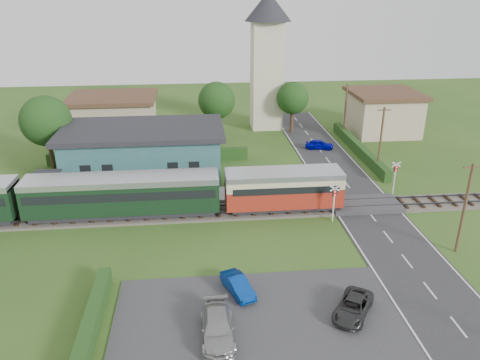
{
  "coord_description": "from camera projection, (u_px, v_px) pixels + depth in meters",
  "views": [
    {
      "loc": [
        -4.71,
        -34.29,
        18.34
      ],
      "look_at": [
        -0.95,
        4.0,
        2.21
      ],
      "focal_mm": 35.0,
      "sensor_mm": 36.0,
      "label": 1
    }
  ],
  "objects": [
    {
      "name": "ground",
      "position": [
        256.0,
        222.0,
        38.99
      ],
      "size": [
        120.0,
        120.0,
        0.0
      ],
      "primitive_type": "plane",
      "color": "#2D4C19"
    },
    {
      "name": "railway_track",
      "position": [
        253.0,
        211.0,
        40.78
      ],
      "size": [
        76.0,
        3.2,
        0.49
      ],
      "color": "#4C443D",
      "rests_on": "ground"
    },
    {
      "name": "road",
      "position": [
        372.0,
        217.0,
        39.88
      ],
      "size": [
        6.0,
        70.0,
        0.05
      ],
      "primitive_type": "cube",
      "color": "#28282B",
      "rests_on": "ground"
    },
    {
      "name": "car_park",
      "position": [
        257.0,
        317.0,
        27.82
      ],
      "size": [
        17.0,
        9.0,
        0.08
      ],
      "primitive_type": "cube",
      "color": "#333335",
      "rests_on": "ground"
    },
    {
      "name": "crossing_deck",
      "position": [
        364.0,
        204.0,
        41.64
      ],
      "size": [
        6.2,
        3.4,
        0.45
      ],
      "primitive_type": "cube",
      "color": "#333335",
      "rests_on": "ground"
    },
    {
      "name": "platform",
      "position": [
        140.0,
        199.0,
        42.77
      ],
      "size": [
        30.0,
        3.0,
        0.45
      ],
      "primitive_type": "cube",
      "color": "gray",
      "rests_on": "ground"
    },
    {
      "name": "equipment_hut",
      "position": [
        48.0,
        187.0,
        41.46
      ],
      "size": [
        2.3,
        2.3,
        2.55
      ],
      "color": "beige",
      "rests_on": "platform"
    },
    {
      "name": "station_building",
      "position": [
        144.0,
        152.0,
        47.13
      ],
      "size": [
        16.0,
        9.0,
        5.3
      ],
      "color": "#33706E",
      "rests_on": "ground"
    },
    {
      "name": "train",
      "position": [
        84.0,
        196.0,
        38.7
      ],
      "size": [
        43.2,
        2.9,
        3.4
      ],
      "color": "#232328",
      "rests_on": "ground"
    },
    {
      "name": "church_tower",
      "position": [
        267.0,
        51.0,
        61.18
      ],
      "size": [
        6.0,
        6.0,
        17.6
      ],
      "color": "beige",
      "rests_on": "ground"
    },
    {
      "name": "house_west",
      "position": [
        114.0,
        117.0,
        59.5
      ],
      "size": [
        10.8,
        8.8,
        5.5
      ],
      "color": "tan",
      "rests_on": "ground"
    },
    {
      "name": "house_east",
      "position": [
        383.0,
        112.0,
        61.74
      ],
      "size": [
        8.8,
        8.8,
        5.5
      ],
      "color": "tan",
      "rests_on": "ground"
    },
    {
      "name": "hedge_carpark",
      "position": [
        93.0,
        320.0,
        26.75
      ],
      "size": [
        0.8,
        9.0,
        1.2
      ],
      "primitive_type": "cube",
      "color": "#193814",
      "rests_on": "ground"
    },
    {
      "name": "hedge_roadside",
      "position": [
        359.0,
        148.0,
        54.72
      ],
      "size": [
        0.8,
        18.0,
        1.2
      ],
      "primitive_type": "cube",
      "color": "#193814",
      "rests_on": "ground"
    },
    {
      "name": "hedge_station",
      "position": [
        149.0,
        156.0,
        52.06
      ],
      "size": [
        22.0,
        0.8,
        1.3
      ],
      "primitive_type": "cube",
      "color": "#193814",
      "rests_on": "ground"
    },
    {
      "name": "tree_a",
      "position": [
        46.0,
        121.0,
        47.95
      ],
      "size": [
        5.2,
        5.2,
        8.0
      ],
      "color": "#332316",
      "rests_on": "ground"
    },
    {
      "name": "tree_b",
      "position": [
        217.0,
        101.0,
        57.98
      ],
      "size": [
        4.6,
        4.6,
        7.34
      ],
      "color": "#332316",
      "rests_on": "ground"
    },
    {
      "name": "tree_c",
      "position": [
        293.0,
        98.0,
        60.85
      ],
      "size": [
        4.2,
        4.2,
        6.78
      ],
      "color": "#332316",
      "rests_on": "ground"
    },
    {
      "name": "utility_pole_b",
      "position": [
        465.0,
        208.0,
        33.36
      ],
      "size": [
        1.4,
        0.22,
        7.0
      ],
      "color": "#473321",
      "rests_on": "ground"
    },
    {
      "name": "utility_pole_c",
      "position": [
        381.0,
        139.0,
        48.04
      ],
      "size": [
        1.4,
        0.22,
        7.0
      ],
      "color": "#473321",
      "rests_on": "ground"
    },
    {
      "name": "utility_pole_d",
      "position": [
        345.0,
        110.0,
        59.06
      ],
      "size": [
        1.4,
        0.22,
        7.0
      ],
      "color": "#473321",
      "rests_on": "ground"
    },
    {
      "name": "crossing_signal_near",
      "position": [
        334.0,
        198.0,
        38.36
      ],
      "size": [
        0.84,
        0.28,
        3.28
      ],
      "color": "silver",
      "rests_on": "ground"
    },
    {
      "name": "crossing_signal_far",
      "position": [
        395.0,
        173.0,
        43.42
      ],
      "size": [
        0.84,
        0.28,
        3.28
      ],
      "color": "silver",
      "rests_on": "ground"
    },
    {
      "name": "streetlamp_west",
      "position": [
        46.0,
        127.0,
        54.18
      ],
      "size": [
        0.3,
        0.3,
        5.15
      ],
      "color": "#3F3F47",
      "rests_on": "ground"
    },
    {
      "name": "streetlamp_east",
      "position": [
        347.0,
        105.0,
        64.04
      ],
      "size": [
        0.3,
        0.3,
        5.15
      ],
      "color": "#3F3F47",
      "rests_on": "ground"
    },
    {
      "name": "car_on_road",
      "position": [
        319.0,
        144.0,
        56.07
      ],
      "size": [
        3.5,
        1.98,
        1.12
      ],
      "primitive_type": "imported",
      "rotation": [
        0.0,
        0.0,
        1.36
      ],
      "color": "#0002A7",
      "rests_on": "road"
    },
    {
      "name": "car_park_blue",
      "position": [
        238.0,
        285.0,
        29.81
      ],
      "size": [
        2.21,
        3.44,
        1.07
      ],
      "primitive_type": "imported",
      "rotation": [
        0.0,
        0.0,
        0.36
      ],
      "color": "navy",
      "rests_on": "car_park"
    },
    {
      "name": "car_park_silver",
      "position": [
        217.0,
        327.0,
        25.99
      ],
      "size": [
        1.85,
        4.46,
        1.29
      ],
      "primitive_type": "imported",
      "rotation": [
        0.0,
        0.0,
        0.01
      ],
      "color": "#959595",
      "rests_on": "car_park"
    },
    {
      "name": "car_park_dark",
      "position": [
        353.0,
        307.0,
        27.82
      ],
      "size": [
        3.54,
        4.1,
        1.05
      ],
      "primitive_type": "imported",
      "rotation": [
        0.0,
        0.0,
        -0.59
      ],
      "color": "#2B2B2C",
      "rests_on": "car_park"
    },
    {
      "name": "pedestrian_near",
      "position": [
        202.0,
        183.0,
        43.11
      ],
      "size": [
        0.83,
        0.7,
        1.93
      ],
      "primitive_type": "imported",
      "rotation": [
        0.0,
        0.0,
        3.55
      ],
      "color": "gray",
      "rests_on": "platform"
    },
    {
      "name": "pedestrian_far",
      "position": [
        89.0,
        192.0,
        41.59
      ],
      "size": [
        0.87,
        0.97,
        1.64
      ],
      "primitive_type": "imported",
      "rotation": [
        0.0,
        0.0,
        1.2
      ],
      "color": "gray",
      "rests_on": "platform"
    }
  ]
}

